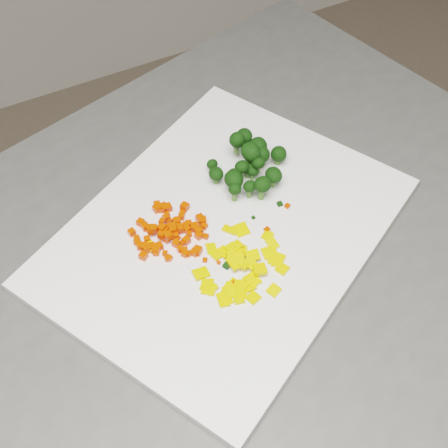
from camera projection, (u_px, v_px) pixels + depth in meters
name	position (u px, v px, depth m)	size (l,w,h in m)	color
counter_block	(213.00, 406.00, 1.09)	(0.92, 0.65, 0.90)	#4D4D4A
cutting_board	(224.00, 232.00, 0.76)	(0.42, 0.32, 0.01)	white
carrot_pile	(166.00, 228.00, 0.74)	(0.09, 0.09, 0.03)	red
pepper_pile	(241.00, 262.00, 0.71)	(0.11, 0.11, 0.01)	yellow
broccoli_pile	(247.00, 155.00, 0.79)	(0.11, 0.11, 0.05)	black
carrot_cube_0	(169.00, 258.00, 0.72)	(0.01, 0.01, 0.01)	red
carrot_cube_1	(199.00, 231.00, 0.74)	(0.01, 0.01, 0.01)	red
carrot_cube_2	(197.00, 253.00, 0.73)	(0.01, 0.01, 0.01)	red
carrot_cube_3	(168.00, 208.00, 0.77)	(0.01, 0.01, 0.01)	red
carrot_cube_4	(187.00, 230.00, 0.75)	(0.01, 0.01, 0.01)	red
carrot_cube_5	(156.00, 253.00, 0.73)	(0.01, 0.01, 0.01)	red
carrot_cube_6	(145.00, 247.00, 0.73)	(0.01, 0.01, 0.01)	red
carrot_cube_7	(185.00, 225.00, 0.75)	(0.01, 0.01, 0.01)	red
carrot_cube_8	(195.00, 227.00, 0.75)	(0.01, 0.01, 0.01)	red
carrot_cube_9	(186.00, 240.00, 0.74)	(0.01, 0.01, 0.01)	red
carrot_cube_10	(152.00, 248.00, 0.73)	(0.01, 0.01, 0.01)	red
carrot_cube_11	(165.00, 217.00, 0.76)	(0.01, 0.01, 0.01)	red
carrot_cube_12	(189.00, 254.00, 0.73)	(0.01, 0.01, 0.01)	red
carrot_cube_13	(166.00, 218.00, 0.75)	(0.01, 0.01, 0.01)	red
carrot_cube_14	(157.00, 205.00, 0.77)	(0.01, 0.01, 0.01)	red
carrot_cube_15	(164.00, 208.00, 0.77)	(0.01, 0.01, 0.01)	red
carrot_cube_16	(140.00, 246.00, 0.73)	(0.01, 0.01, 0.01)	red
carrot_cube_17	(183.00, 243.00, 0.74)	(0.01, 0.01, 0.01)	red
carrot_cube_18	(189.00, 234.00, 0.74)	(0.01, 0.01, 0.01)	red
carrot_cube_19	(185.00, 254.00, 0.72)	(0.01, 0.01, 0.01)	red
carrot_cube_20	(175.00, 235.00, 0.74)	(0.01, 0.01, 0.01)	red
carrot_cube_21	(181.00, 216.00, 0.76)	(0.01, 0.01, 0.01)	red
carrot_cube_22	(176.00, 230.00, 0.74)	(0.01, 0.01, 0.01)	red
carrot_cube_23	(195.00, 252.00, 0.73)	(0.01, 0.01, 0.01)	red
carrot_cube_24	(147.00, 239.00, 0.74)	(0.01, 0.01, 0.01)	red
carrot_cube_25	(168.00, 258.00, 0.72)	(0.01, 0.01, 0.01)	red
carrot_cube_26	(162.00, 235.00, 0.73)	(0.01, 0.01, 0.01)	red
carrot_cube_27	(162.00, 221.00, 0.75)	(0.01, 0.01, 0.01)	red
carrot_cube_28	(167.00, 215.00, 0.76)	(0.01, 0.01, 0.01)	red
carrot_cube_29	(176.00, 244.00, 0.73)	(0.01, 0.01, 0.01)	red
carrot_cube_30	(165.00, 253.00, 0.73)	(0.01, 0.01, 0.01)	red
carrot_cube_31	(164.00, 231.00, 0.74)	(0.01, 0.01, 0.01)	red
carrot_cube_32	(185.00, 207.00, 0.77)	(0.01, 0.01, 0.01)	red
carrot_cube_33	(153.00, 229.00, 0.74)	(0.01, 0.01, 0.01)	red
carrot_cube_34	(157.00, 209.00, 0.76)	(0.01, 0.01, 0.01)	red
carrot_cube_35	(200.00, 218.00, 0.76)	(0.01, 0.01, 0.01)	red
carrot_cube_36	(162.00, 228.00, 0.74)	(0.01, 0.01, 0.01)	red
carrot_cube_37	(143.00, 225.00, 0.75)	(0.01, 0.01, 0.01)	red
carrot_cube_38	(204.00, 226.00, 0.75)	(0.01, 0.01, 0.01)	red
carrot_cube_39	(159.00, 246.00, 0.73)	(0.01, 0.01, 0.01)	red
carrot_cube_40	(159.00, 208.00, 0.77)	(0.01, 0.01, 0.01)	red
carrot_cube_41	(143.00, 255.00, 0.72)	(0.01, 0.01, 0.01)	red
carrot_cube_42	(166.00, 229.00, 0.74)	(0.01, 0.01, 0.01)	red
carrot_cube_43	(180.00, 249.00, 0.73)	(0.01, 0.01, 0.01)	red
carrot_cube_44	(132.00, 232.00, 0.74)	(0.01, 0.01, 0.01)	red
carrot_cube_45	(173.00, 226.00, 0.74)	(0.01, 0.01, 0.01)	red
carrot_cube_46	(141.00, 222.00, 0.75)	(0.01, 0.01, 0.01)	red
carrot_cube_47	(180.00, 229.00, 0.74)	(0.01, 0.01, 0.01)	red
carrot_cube_48	(143.00, 256.00, 0.72)	(0.01, 0.01, 0.01)	red
carrot_cube_49	(169.00, 221.00, 0.75)	(0.01, 0.01, 0.01)	red
carrot_cube_50	(198.00, 250.00, 0.73)	(0.01, 0.01, 0.01)	red
carrot_cube_51	(173.00, 233.00, 0.74)	(0.01, 0.01, 0.01)	red
carrot_cube_52	(175.00, 221.00, 0.76)	(0.01, 0.01, 0.01)	red
carrot_cube_53	(189.00, 224.00, 0.75)	(0.01, 0.01, 0.01)	red
carrot_cube_54	(163.00, 229.00, 0.75)	(0.01, 0.01, 0.01)	red
carrot_cube_55	(147.00, 249.00, 0.73)	(0.01, 0.01, 0.01)	red
carrot_cube_56	(166.00, 238.00, 0.74)	(0.01, 0.01, 0.01)	red
carrot_cube_57	(151.00, 231.00, 0.74)	(0.01, 0.01, 0.01)	red
carrot_cube_58	(170.00, 226.00, 0.74)	(0.01, 0.01, 0.01)	red
carrot_cube_59	(163.00, 235.00, 0.74)	(0.01, 0.01, 0.01)	red
carrot_cube_60	(150.00, 228.00, 0.75)	(0.01, 0.01, 0.01)	red
carrot_cube_61	(137.00, 241.00, 0.74)	(0.01, 0.01, 0.01)	red
carrot_cube_62	(179.00, 228.00, 0.75)	(0.01, 0.01, 0.01)	red
carrot_cube_63	(184.00, 251.00, 0.73)	(0.01, 0.01, 0.01)	red
carrot_cube_64	(199.00, 218.00, 0.76)	(0.01, 0.01, 0.01)	red
carrot_cube_65	(173.00, 230.00, 0.74)	(0.01, 0.01, 0.01)	red
carrot_cube_66	(137.00, 238.00, 0.74)	(0.01, 0.01, 0.01)	red
carrot_cube_67	(164.00, 232.00, 0.74)	(0.01, 0.01, 0.01)	red
carrot_cube_68	(199.00, 236.00, 0.74)	(0.01, 0.01, 0.01)	red
carrot_cube_69	(204.00, 227.00, 0.75)	(0.01, 0.01, 0.01)	red
carrot_cube_70	(161.00, 210.00, 0.77)	(0.01, 0.01, 0.01)	red
carrot_cube_71	(177.00, 221.00, 0.75)	(0.01, 0.01, 0.01)	red
carrot_cube_72	(169.00, 234.00, 0.74)	(0.01, 0.01, 0.01)	red
carrot_cube_73	(145.00, 227.00, 0.75)	(0.01, 0.01, 0.01)	red
carrot_cube_74	(152.00, 246.00, 0.73)	(0.01, 0.01, 0.01)	red
carrot_cube_75	(203.00, 221.00, 0.75)	(0.01, 0.01, 0.01)	red
carrot_cube_76	(158.00, 228.00, 0.74)	(0.01, 0.01, 0.01)	red
carrot_cube_77	(156.00, 250.00, 0.73)	(0.01, 0.01, 0.01)	red
carrot_cube_78	(168.00, 236.00, 0.73)	(0.01, 0.01, 0.01)	red
pepper_chunk_0	(260.00, 269.00, 0.71)	(0.02, 0.01, 0.00)	yellow
pepper_chunk_1	(236.00, 246.00, 0.73)	(0.01, 0.02, 0.00)	yellow
pepper_chunk_2	(243.00, 264.00, 0.72)	(0.01, 0.01, 0.00)	yellow
pepper_chunk_3	(282.00, 269.00, 0.71)	(0.01, 0.01, 0.00)	yellow
pepper_chunk_4	(211.00, 289.00, 0.70)	(0.01, 0.01, 0.00)	yellow
pepper_chunk_5	(224.00, 299.00, 0.69)	(0.02, 0.01, 0.00)	yellow
pepper_chunk_6	(241.00, 251.00, 0.73)	(0.01, 0.01, 0.00)	yellow
pepper_chunk_7	(241.00, 230.00, 0.75)	(0.02, 0.02, 0.00)	yellow
pepper_chunk_8	(252.00, 265.00, 0.71)	(0.01, 0.01, 0.00)	yellow
pepper_chunk_9	(233.00, 258.00, 0.72)	(0.01, 0.01, 0.00)	yellow
pepper_chunk_10	(211.00, 248.00, 0.73)	(0.01, 0.02, 0.00)	yellow
pepper_chunk_11	(274.00, 290.00, 0.70)	(0.01, 0.01, 0.00)	yellow
pepper_chunk_12	(224.00, 252.00, 0.73)	(0.02, 0.01, 0.00)	yellow
pepper_chunk_13	(229.00, 291.00, 0.70)	(0.01, 0.01, 0.00)	yellow
pepper_chunk_14	(234.00, 283.00, 0.70)	(0.01, 0.01, 0.00)	yellow
pepper_chunk_15	(253.00, 298.00, 0.69)	(0.01, 0.01, 0.00)	yellow
pepper_chunk_16	(267.00, 236.00, 0.74)	(0.01, 0.01, 0.00)	yellow
pepper_chunk_17	(225.00, 299.00, 0.69)	(0.02, 0.02, 0.00)	yellow
pepper_chunk_18	(243.00, 264.00, 0.71)	(0.02, 0.01, 0.00)	yellow
pepper_chunk_19	(270.00, 253.00, 0.73)	(0.02, 0.02, 0.00)	yellow
pepper_chunk_20	(247.00, 285.00, 0.70)	(0.02, 0.02, 0.00)	yellow
pepper_chunk_21	(232.00, 248.00, 0.73)	(0.01, 0.01, 0.00)	yellow
pepper_chunk_22	(276.00, 260.00, 0.72)	(0.02, 0.01, 0.00)	yellow
pepper_chunk_23	(209.00, 289.00, 0.70)	(0.01, 0.02, 0.00)	yellow
pepper_chunk_24	(235.00, 253.00, 0.72)	(0.02, 0.01, 0.00)	yellow
pepper_chunk_25	(216.00, 255.00, 0.73)	(0.01, 0.01, 0.00)	yellow
pepper_chunk_26	(252.00, 280.00, 0.70)	(0.02, 0.02, 0.00)	yellow
pepper_chunk_27	(239.00, 300.00, 0.69)	(0.01, 0.01, 0.00)	yellow
pepper_chunk_28	(239.00, 260.00, 0.71)	(0.01, 0.02, 0.00)	yellow
pepper_chunk_29	(236.00, 264.00, 0.71)	(0.01, 0.01, 0.00)	yellow
pepper_chunk_30	(206.00, 287.00, 0.70)	(0.01, 0.01, 0.00)	yellow
pepper_chunk_31	(277.00, 260.00, 0.72)	(0.02, 0.02, 0.00)	yellow
pepper_chunk_32	(240.00, 292.00, 0.69)	(0.02, 0.01, 0.00)	yellow
pepper_chunk_33	(253.00, 256.00, 0.72)	(0.01, 0.02, 0.00)	yellow
pepper_chunk_34	(208.00, 284.00, 0.70)	(0.01, 0.01, 0.00)	yellow
pepper_chunk_35	(231.00, 289.00, 0.70)	(0.02, 0.02, 0.00)	yellow
pepper_chunk_36	(240.00, 255.00, 0.73)	(0.02, 0.01, 0.00)	yellow
pepper_chunk_37	(272.00, 244.00, 0.73)	(0.01, 0.02, 0.00)	yellow
pepper_chunk_38	(241.00, 287.00, 0.70)	(0.02, 0.01, 0.00)	yellow
pepper_chunk_39	(201.00, 274.00, 0.71)	(0.02, 0.01, 0.00)	yellow
pepper_chunk_40	(230.00, 230.00, 0.75)	(0.02, 0.01, 0.00)	yellow
broccoli_floret_0	(241.00, 171.00, 0.79)	(0.02, 0.02, 0.03)	black
broccoli_floret_1	(212.00, 167.00, 0.80)	(0.02, 0.02, 0.02)	black
broccoli_floret_2	(257.00, 148.00, 0.81)	(0.03, 0.03, 0.03)	black
broccoli_floret_3	(258.00, 166.00, 0.78)	(0.02, 0.02, 0.02)	black
broccoli_floret_4	(249.00, 190.00, 0.77)	(0.02, 0.02, 0.03)	black
broccoli_floret_5	(216.00, 176.00, 0.79)	(0.02, 0.02, 0.02)	black
broccoli_floret_6	(244.00, 140.00, 0.82)	(0.03, 0.03, 0.03)	black
broccoli_floret_7	(234.00, 179.00, 0.78)	(0.03, 0.03, 0.03)	black
broccoli_floret_8	(262.00, 189.00, 0.77)	(0.03, 0.03, 0.03)	black
broccoli_floret_9	(273.00, 178.00, 0.78)	(0.03, 0.03, 0.03)	black
broccoli_floret_10	(237.00, 144.00, 0.80)	(0.03, 0.03, 0.03)	black
broccoli_floret_11	(233.00, 183.00, 0.77)	(0.03, 0.03, 0.03)	black
broccoli_floret_12	(234.00, 193.00, 0.77)	(0.02, 0.02, 0.03)	black
broccoli_floret_13	(253.00, 173.00, 0.79)	(0.02, 0.02, 0.02)	black
broccoli_floret_14	(250.00, 155.00, 0.79)	(0.03, 0.03, 0.03)	black
broccoli_floret_15	(261.00, 158.00, 0.80)	(0.03, 0.03, 0.03)	black
broccoli_floret_16	(249.00, 153.00, 0.79)	(0.03, 0.03, 0.03)	black
broccoli_floret_17	(278.00, 156.00, 0.81)	(0.03, 0.03, 0.03)	black
broccoli_floret_18	(248.00, 171.00, 0.79)	(0.02, 0.02, 0.02)	black
stray_bit_0	(150.00, 242.00, 0.74)	(0.01, 0.01, 0.00)	yellow
stray_bit_1	(205.00, 260.00, 0.72)	(0.01, 0.01, 0.00)	red
stray_bit_2	(214.00, 173.00, 0.80)	(0.01, 0.01, 0.00)	black
stray_bit_3	(227.00, 265.00, 0.72)	(0.01, 0.01, 0.01)	black
stray_bit_4	(253.00, 218.00, 0.76)	(0.00, 0.00, 0.00)	black
stray_bit_5	(267.00, 230.00, 0.75)	(0.01, 0.01, 0.00)	red
stray_bit_6	(287.00, 206.00, 0.77)	(0.01, 0.01, 0.00)	red
stray_bit_7	(280.00, 204.00, 0.77)	(0.01, 0.01, 0.00)	black
stray_bit_8	(183.00, 212.00, 0.76)	(0.01, 0.01, 0.00)	red
stray_bit_9	(234.00, 283.00, 0.70)	(0.00, 0.00, 0.00)	red
stray_bit_10	(206.00, 236.00, 0.74)	(0.01, 0.01, 0.00)	red
stray_bit_11	(177.00, 238.00, 0.74)	(0.01, 0.01, 0.00)	red
stray_bit_12	(219.00, 263.00, 0.72)	(0.00, 0.00, 0.00)	red
stray_bit_13	(154.00, 250.00, 0.73)	(0.01, 0.01, 0.01)	yellow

